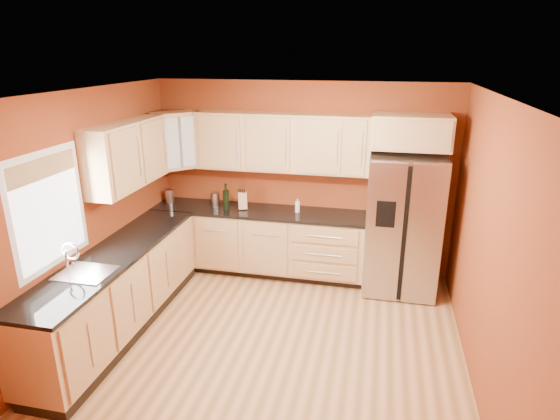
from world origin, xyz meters
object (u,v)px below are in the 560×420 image
at_px(wine_bottle_a, 226,196).
at_px(knife_block, 242,201).
at_px(refrigerator, 403,224).
at_px(canister_left, 170,196).
at_px(soap_dispenser, 297,205).

bearing_deg(wine_bottle_a, knife_block, 17.26).
height_order(refrigerator, knife_block, refrigerator).
bearing_deg(canister_left, soap_dispenser, -0.48).
relative_size(canister_left, knife_block, 0.84).
height_order(canister_left, soap_dispenser, canister_left).
bearing_deg(wine_bottle_a, refrigerator, -0.23).
relative_size(refrigerator, wine_bottle_a, 4.97).
height_order(canister_left, wine_bottle_a, wine_bottle_a).
xyz_separation_m(knife_block, soap_dispenser, (0.75, 0.03, -0.02)).
bearing_deg(canister_left, refrigerator, -2.07).
bearing_deg(soap_dispenser, refrigerator, -4.19).
bearing_deg(canister_left, wine_bottle_a, -6.95).
bearing_deg(refrigerator, knife_block, 177.98).
distance_m(knife_block, soap_dispenser, 0.75).
bearing_deg(wine_bottle_a, canister_left, 173.05).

